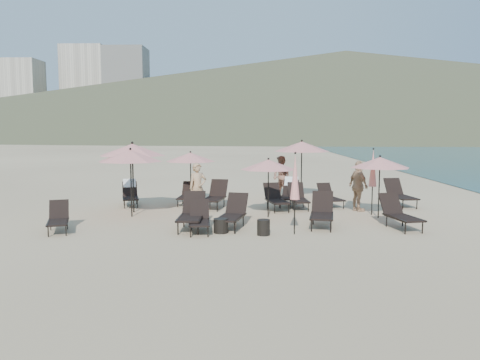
{
  "coord_description": "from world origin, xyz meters",
  "views": [
    {
      "loc": [
        -0.51,
        -13.55,
        2.9
      ],
      "look_at": [
        -0.99,
        3.5,
        1.1
      ],
      "focal_mm": 35.0,
      "sensor_mm": 36.0,
      "label": 1
    }
  ],
  "objects_px": {
    "umbrella_open_2": "(380,162)",
    "umbrella_closed_1": "(373,168)",
    "umbrella_open_5": "(132,150)",
    "lounger_10": "(289,192)",
    "side_table_1": "(263,227)",
    "lounger_9": "(276,198)",
    "beachgoer_c": "(358,186)",
    "beachgoer_a": "(198,188)",
    "umbrella_open_1": "(268,165)",
    "lounger_2": "(199,218)",
    "lounger_3": "(233,213)",
    "lounger_8": "(215,195)",
    "umbrella_open_4": "(302,147)",
    "lounger_6": "(130,193)",
    "umbrella_open_3": "(190,157)",
    "lounger_12": "(298,197)",
    "beachgoer_b": "(281,176)",
    "lounger_1": "(192,213)",
    "lounger_13": "(400,194)",
    "umbrella_open_0": "(130,156)",
    "side_table_0": "(221,226)",
    "lounger_7": "(187,194)",
    "umbrella_closed_0": "(295,177)",
    "lounger_4": "(322,211)",
    "lounger_11": "(330,196)",
    "lounger_5": "(399,213)",
    "lounger_0": "(58,218)"
  },
  "relations": [
    {
      "from": "lounger_12",
      "to": "side_table_0",
      "type": "distance_m",
      "value": 5.02
    },
    {
      "from": "umbrella_open_4",
      "to": "umbrella_open_3",
      "type": "bearing_deg",
      "value": -160.52
    },
    {
      "from": "lounger_9",
      "to": "umbrella_open_1",
      "type": "relative_size",
      "value": 0.86
    },
    {
      "from": "lounger_4",
      "to": "umbrella_open_3",
      "type": "bearing_deg",
      "value": 146.61
    },
    {
      "from": "umbrella_closed_0",
      "to": "beachgoer_a",
      "type": "bearing_deg",
      "value": 132.23
    },
    {
      "from": "lounger_4",
      "to": "lounger_8",
      "type": "height_order",
      "value": "lounger_8"
    },
    {
      "from": "lounger_10",
      "to": "side_table_1",
      "type": "distance_m",
      "value": 5.53
    },
    {
      "from": "umbrella_open_5",
      "to": "side_table_0",
      "type": "distance_m",
      "value": 5.11
    },
    {
      "from": "umbrella_open_4",
      "to": "umbrella_closed_1",
      "type": "relative_size",
      "value": 1.09
    },
    {
      "from": "side_table_1",
      "to": "beachgoer_c",
      "type": "relative_size",
      "value": 0.24
    },
    {
      "from": "lounger_12",
      "to": "beachgoer_b",
      "type": "relative_size",
      "value": 0.91
    },
    {
      "from": "lounger_5",
      "to": "lounger_7",
      "type": "distance_m",
      "value": 8.21
    },
    {
      "from": "umbrella_open_4",
      "to": "beachgoer_c",
      "type": "relative_size",
      "value": 1.38
    },
    {
      "from": "lounger_5",
      "to": "lounger_6",
      "type": "distance_m",
      "value": 10.06
    },
    {
      "from": "lounger_3",
      "to": "lounger_6",
      "type": "distance_m",
      "value": 5.93
    },
    {
      "from": "umbrella_open_4",
      "to": "umbrella_closed_1",
      "type": "bearing_deg",
      "value": -62.06
    },
    {
      "from": "umbrella_open_5",
      "to": "umbrella_closed_1",
      "type": "distance_m",
      "value": 8.39
    },
    {
      "from": "side_table_1",
      "to": "beachgoer_a",
      "type": "xyz_separation_m",
      "value": [
        -2.25,
        3.57,
        0.67
      ]
    },
    {
      "from": "umbrella_open_2",
      "to": "umbrella_closed_0",
      "type": "distance_m",
      "value": 3.98
    },
    {
      "from": "umbrella_open_0",
      "to": "side_table_0",
      "type": "relative_size",
      "value": 5.54
    },
    {
      "from": "lounger_6",
      "to": "lounger_12",
      "type": "xyz_separation_m",
      "value": [
        6.49,
        -0.61,
        -0.04
      ]
    },
    {
      "from": "lounger_0",
      "to": "umbrella_open_2",
      "type": "bearing_deg",
      "value": -5.88
    },
    {
      "from": "lounger_9",
      "to": "lounger_10",
      "type": "height_order",
      "value": "lounger_10"
    },
    {
      "from": "lounger_1",
      "to": "lounger_6",
      "type": "relative_size",
      "value": 1.08
    },
    {
      "from": "umbrella_closed_0",
      "to": "umbrella_closed_1",
      "type": "xyz_separation_m",
      "value": [
        2.94,
        3.13,
        -0.0
      ]
    },
    {
      "from": "umbrella_open_2",
      "to": "umbrella_open_3",
      "type": "height_order",
      "value": "umbrella_open_3"
    },
    {
      "from": "lounger_10",
      "to": "umbrella_closed_0",
      "type": "distance_m",
      "value": 5.4
    },
    {
      "from": "beachgoer_a",
      "to": "lounger_6",
      "type": "bearing_deg",
      "value": 124.51
    },
    {
      "from": "umbrella_open_5",
      "to": "side_table_1",
      "type": "xyz_separation_m",
      "value": [
        4.55,
        -3.56,
        -2.01
      ]
    },
    {
      "from": "side_table_1",
      "to": "umbrella_open_1",
      "type": "bearing_deg",
      "value": 85.48
    },
    {
      "from": "lounger_8",
      "to": "side_table_1",
      "type": "xyz_separation_m",
      "value": [
        1.72,
        -4.6,
        -0.26
      ]
    },
    {
      "from": "lounger_11",
      "to": "beachgoer_b",
      "type": "relative_size",
      "value": 0.87
    },
    {
      "from": "umbrella_open_2",
      "to": "lounger_9",
      "type": "bearing_deg",
      "value": 155.62
    },
    {
      "from": "lounger_3",
      "to": "lounger_8",
      "type": "bearing_deg",
      "value": 114.68
    },
    {
      "from": "lounger_5",
      "to": "umbrella_open_0",
      "type": "xyz_separation_m",
      "value": [
        -8.48,
        1.66,
        1.61
      ]
    },
    {
      "from": "lounger_2",
      "to": "beachgoer_a",
      "type": "bearing_deg",
      "value": 91.55
    },
    {
      "from": "lounger_7",
      "to": "umbrella_closed_0",
      "type": "distance_m",
      "value": 6.58
    },
    {
      "from": "lounger_4",
      "to": "beachgoer_c",
      "type": "bearing_deg",
      "value": 68.07
    },
    {
      "from": "lounger_2",
      "to": "umbrella_open_1",
      "type": "height_order",
      "value": "umbrella_open_1"
    },
    {
      "from": "lounger_13",
      "to": "beachgoer_c",
      "type": "distance_m",
      "value": 2.29
    },
    {
      "from": "lounger_3",
      "to": "lounger_4",
      "type": "height_order",
      "value": "lounger_4"
    },
    {
      "from": "side_table_1",
      "to": "umbrella_open_4",
      "type": "bearing_deg",
      "value": 76.01
    },
    {
      "from": "lounger_7",
      "to": "umbrella_closed_1",
      "type": "xyz_separation_m",
      "value": [
        6.7,
        -2.13,
        1.21
      ]
    },
    {
      "from": "lounger_2",
      "to": "umbrella_open_5",
      "type": "relative_size",
      "value": 0.61
    },
    {
      "from": "lounger_9",
      "to": "side_table_1",
      "type": "bearing_deg",
      "value": -110.49
    },
    {
      "from": "umbrella_open_0",
      "to": "side_table_0",
      "type": "distance_m",
      "value": 4.44
    },
    {
      "from": "umbrella_open_2",
      "to": "umbrella_closed_1",
      "type": "height_order",
      "value": "umbrella_closed_1"
    },
    {
      "from": "lounger_9",
      "to": "lounger_8",
      "type": "bearing_deg",
      "value": 157.46
    },
    {
      "from": "lounger_1",
      "to": "lounger_13",
      "type": "bearing_deg",
      "value": 30.58
    },
    {
      "from": "lounger_9",
      "to": "umbrella_closed_0",
      "type": "bearing_deg",
      "value": -98.57
    }
  ]
}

